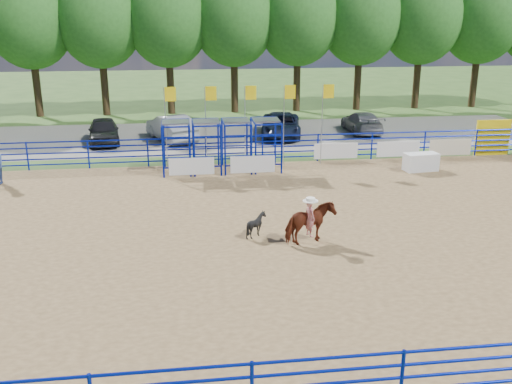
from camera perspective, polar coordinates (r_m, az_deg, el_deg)
ground at (r=21.13m, az=4.41°, el=-4.02°), size 120.00×120.00×0.00m
arena_dirt at (r=21.12m, az=4.41°, el=-4.00°), size 30.00×20.00×0.02m
gravel_strip at (r=37.25m, az=-0.85°, el=5.68°), size 40.00×10.00×0.01m
announcer_table at (r=30.07m, az=16.16°, el=2.91°), size 1.75×0.97×0.89m
horse_and_rider at (r=19.85m, az=5.40°, el=-2.88°), size 1.92×1.36×2.32m
calf at (r=20.50m, az=0.04°, el=-3.28°), size 0.81×0.73×0.89m
car_a at (r=36.19m, az=-14.99°, el=5.93°), size 2.34×4.60×1.50m
car_b at (r=35.98m, az=-8.47°, el=6.37°), size 3.41×5.19×1.62m
car_c at (r=36.91m, az=2.50°, el=6.71°), size 3.23×5.56×1.46m
car_d at (r=38.66m, az=10.56°, el=6.87°), size 2.00×4.74×1.37m
perimeter_fence at (r=20.86m, az=4.46°, el=-2.11°), size 30.10×20.10×1.50m
chute_assembly at (r=28.87m, az=-2.77°, el=4.62°), size 19.32×2.41×4.20m
treeline at (r=45.37m, az=-2.25°, el=17.42°), size 56.40×6.40×11.24m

